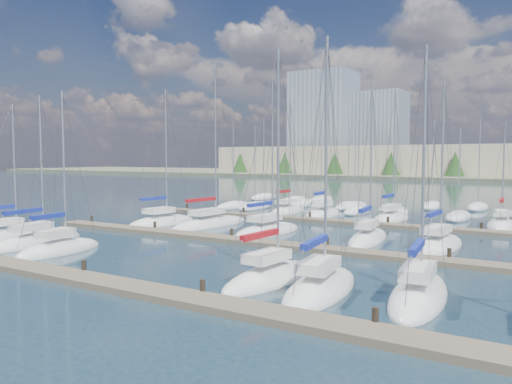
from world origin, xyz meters
The scene contains 21 objects.
ground centered at (0.00, 60.00, 0.00)m, with size 400.00×400.00×0.00m, color #233946.
dock_near centered at (0.00, 2.01, 0.15)m, with size 44.00×1.93×1.10m.
dock_mid centered at (0.00, 16.01, 0.15)m, with size 44.00×1.93×1.10m.
dock_far centered at (0.00, 30.01, 0.15)m, with size 44.00×1.93×1.10m.
sailboat_c centered at (-10.85, 6.48, 0.18)m, with size 3.03×6.89×11.52m.
sailboat_q centered at (13.10, 35.36, 0.17)m, with size 2.79×6.91×10.19m.
sailboat_l centered at (10.38, 21.50, 0.18)m, with size 3.10×8.39×12.58m.
sailboat_j centered at (-3.21, 21.03, 0.18)m, with size 3.63×8.62×14.06m.
sailboat_b centered at (-14.97, 7.58, 0.17)m, with size 3.67×8.63×11.62m.
sailboat_o centered at (-4.43, 35.10, 0.19)m, with size 3.66×8.34×15.11m.
sailboat_k centered at (5.25, 21.68, 0.19)m, with size 3.19×8.52×12.74m.
sailboat_p centered at (3.00, 35.27, 0.18)m, with size 2.75×8.23×13.94m.
sailboat_n centered at (-9.00, 35.47, 0.20)m, with size 2.32×7.46×13.55m.
sailboat_h centered at (-14.65, 20.68, 0.18)m, with size 3.57×8.22×13.50m.
sailboat_d centered at (5.11, 7.17, 0.19)m, with size 2.93×7.80×12.66m.
sailboat_e centered at (8.12, 6.67, 0.18)m, with size 3.53×8.24×12.79m.
sailboat_a centered at (-18.99, 7.96, 0.18)m, with size 3.09×7.89×11.22m.
sailboat_i centered at (-10.02, 22.15, 0.19)m, with size 3.48×10.09×15.91m.
sailboat_f centered at (12.37, 7.88, 0.18)m, with size 3.28×8.61×12.12m.
distant_boats centered at (-4.34, 43.76, 0.29)m, with size 36.93×20.75×13.30m.
shoreline centered at (-13.29, 149.77, 7.44)m, with size 400.00×60.00×38.00m.
Camera 1 is at (17.69, -14.70, 6.36)m, focal length 35.00 mm.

